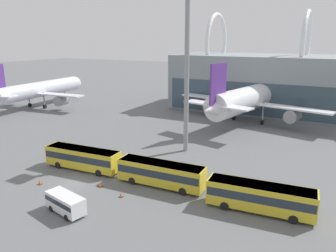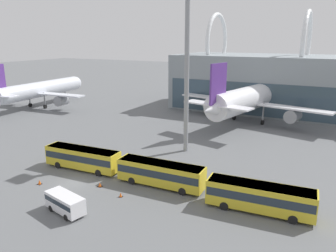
# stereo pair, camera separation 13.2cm
# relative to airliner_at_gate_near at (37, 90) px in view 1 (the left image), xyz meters

# --- Properties ---
(ground_plane) EXTENTS (440.00, 440.00, 0.00)m
(ground_plane) POSITION_rel_airliner_at_gate_near_xyz_m (44.82, -33.81, -4.93)
(ground_plane) COLOR slate
(airliner_at_gate_near) EXTENTS (31.34, 35.01, 12.95)m
(airliner_at_gate_near) POSITION_rel_airliner_at_gate_near_xyz_m (0.00, 0.00, 0.00)
(airliner_at_gate_near) COLOR silver
(airliner_at_gate_near) RESTS_ON ground_plane
(airliner_at_gate_far) EXTENTS (36.43, 39.57, 14.41)m
(airliner_at_gate_far) POSITION_rel_airliner_at_gate_near_xyz_m (57.37, 11.58, 0.67)
(airliner_at_gate_far) COLOR white
(airliner_at_gate_far) RESTS_ON ground_plane
(shuttle_bus_0) EXTENTS (12.01, 3.50, 3.21)m
(shuttle_bus_0) POSITION_rel_airliner_at_gate_near_xyz_m (42.58, -29.32, -3.04)
(shuttle_bus_0) COLOR gold
(shuttle_bus_0) RESTS_ON ground_plane
(shuttle_bus_1) EXTENTS (11.96, 3.22, 3.21)m
(shuttle_bus_1) POSITION_rel_airliner_at_gate_near_xyz_m (55.66, -28.97, -3.04)
(shuttle_bus_1) COLOR gold
(shuttle_bus_1) RESTS_ON ground_plane
(shuttle_bus_2) EXTENTS (12.04, 3.65, 3.21)m
(shuttle_bus_2) POSITION_rel_airliner_at_gate_near_xyz_m (68.74, -29.64, -3.04)
(shuttle_bus_2) COLOR gold
(shuttle_bus_2) RESTS_ON ground_plane
(service_van_foreground) EXTENTS (5.49, 3.03, 2.16)m
(service_van_foreground) POSITION_rel_airliner_at_gate_near_xyz_m (49.59, -40.03, -3.65)
(service_van_foreground) COLOR silver
(service_van_foreground) RESTS_ON ground_plane
(floodlight_mast) EXTENTS (2.58, 2.58, 27.00)m
(floodlight_mast) POSITION_rel_airliner_at_gate_near_xyz_m (52.67, -14.57, 11.02)
(floodlight_mast) COLOR gray
(floodlight_mast) RESTS_ON ground_plane
(lane_stripe_1) EXTENTS (9.65, 3.89, 0.01)m
(lane_stripe_1) POSITION_rel_airliner_at_gate_near_xyz_m (62.76, -24.15, -4.93)
(lane_stripe_1) COLOR yellow
(lane_stripe_1) RESTS_ON ground_plane
(traffic_cone_0) EXTENTS (0.59, 0.59, 0.59)m
(traffic_cone_0) POSITION_rel_airliner_at_gate_near_xyz_m (48.70, -32.98, -4.65)
(traffic_cone_0) COLOR black
(traffic_cone_0) RESTS_ON ground_plane
(traffic_cone_1) EXTENTS (0.47, 0.47, 0.59)m
(traffic_cone_1) POSITION_rel_airliner_at_gate_near_xyz_m (52.84, -34.10, -4.65)
(traffic_cone_1) COLOR black
(traffic_cone_1) RESTS_ON ground_plane
(traffic_cone_2) EXTENTS (0.55, 0.55, 0.65)m
(traffic_cone_2) POSITION_rel_airliner_at_gate_near_xyz_m (41.05, -36.18, -4.62)
(traffic_cone_2) COLOR black
(traffic_cone_2) RESTS_ON ground_plane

